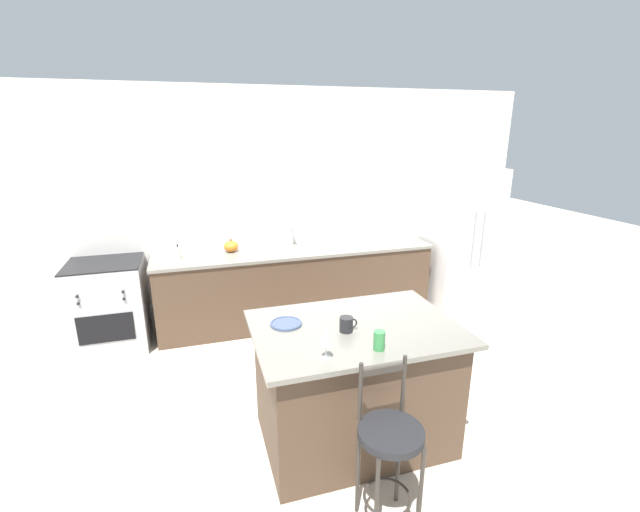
{
  "coord_description": "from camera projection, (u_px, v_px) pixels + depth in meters",
  "views": [
    {
      "loc": [
        -1.14,
        -4.28,
        2.27
      ],
      "look_at": [
        -0.04,
        -0.7,
        1.13
      ],
      "focal_mm": 24.0,
      "sensor_mm": 36.0,
      "label": 1
    }
  ],
  "objects": [
    {
      "name": "tumbler_cup",
      "position": [
        379.0,
        341.0,
        2.66
      ],
      "size": [
        0.07,
        0.07,
        0.13
      ],
      "color": "#3D934C",
      "rests_on": "kitchen_island"
    },
    {
      "name": "oven_range",
      "position": [
        110.0,
        305.0,
        4.49
      ],
      "size": [
        0.72,
        0.66,
        0.94
      ],
      "color": "#B7B7BC",
      "rests_on": "ground_plane"
    },
    {
      "name": "wine_glass",
      "position": [
        326.0,
        338.0,
        2.53
      ],
      "size": [
        0.07,
        0.07,
        0.2
      ],
      "color": "white",
      "rests_on": "kitchen_island"
    },
    {
      "name": "coffee_mug",
      "position": [
        347.0,
        324.0,
        2.9
      ],
      "size": [
        0.13,
        0.09,
        0.1
      ],
      "color": "#232326",
      "rests_on": "kitchen_island"
    },
    {
      "name": "pumpkin_decoration",
      "position": [
        231.0,
        246.0,
        4.86
      ],
      "size": [
        0.16,
        0.16,
        0.15
      ],
      "color": "orange",
      "rests_on": "back_counter"
    },
    {
      "name": "back_counter",
      "position": [
        297.0,
        285.0,
        5.09
      ],
      "size": [
        3.22,
        0.64,
        0.9
      ],
      "color": "#4C3828",
      "rests_on": "ground_plane"
    },
    {
      "name": "sink_faucet",
      "position": [
        293.0,
        234.0,
        5.1
      ],
      "size": [
        0.02,
        0.13,
        0.22
      ],
      "color": "#ADAFB5",
      "rests_on": "back_counter"
    },
    {
      "name": "dinner_plate",
      "position": [
        286.0,
        323.0,
        3.01
      ],
      "size": [
        0.23,
        0.23,
        0.02
      ],
      "color": "#425170",
      "rests_on": "kitchen_island"
    },
    {
      "name": "refrigerator",
      "position": [
        458.0,
        239.0,
        5.45
      ],
      "size": [
        0.78,
        0.8,
        1.79
      ],
      "color": "white",
      "rests_on": "ground_plane"
    },
    {
      "name": "soap_bottle",
      "position": [
        178.0,
        253.0,
        4.6
      ],
      "size": [
        0.04,
        0.04,
        0.16
      ],
      "color": "silver",
      "rests_on": "back_counter"
    },
    {
      "name": "wall_back",
      "position": [
        290.0,
        206.0,
        5.11
      ],
      "size": [
        6.0,
        0.07,
        2.7
      ],
      "color": "silver",
      "rests_on": "ground_plane"
    },
    {
      "name": "kitchen_island",
      "position": [
        354.0,
        383.0,
        3.12
      ],
      "size": [
        1.43,
        1.0,
        0.93
      ],
      "color": "#4C3828",
      "rests_on": "ground_plane"
    },
    {
      "name": "bar_stool_near",
      "position": [
        389.0,
        447.0,
        2.4
      ],
      "size": [
        0.37,
        0.37,
        1.03
      ],
      "color": "#332D28",
      "rests_on": "ground_plane"
    },
    {
      "name": "ground_plane",
      "position": [
        306.0,
        333.0,
        4.9
      ],
      "size": [
        18.0,
        18.0,
        0.0
      ],
      "primitive_type": "plane",
      "color": "beige"
    }
  ]
}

